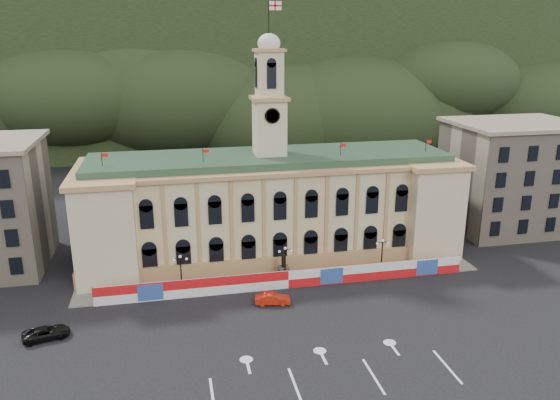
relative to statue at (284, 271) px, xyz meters
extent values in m
plane|color=black|center=(0.00, -18.00, -1.19)|extent=(260.00, 260.00, 0.00)
cube|color=black|center=(0.00, 112.00, 20.81)|extent=(230.00, 70.00, 44.00)
cube|color=#595651|center=(35.00, 92.00, 28.81)|extent=(22.00, 8.00, 14.00)
cube|color=#595651|center=(-48.00, 90.00, 24.81)|extent=(16.00, 7.00, 10.00)
cube|color=beige|center=(0.00, 10.00, 5.81)|extent=(55.00, 15.00, 14.00)
cube|color=tan|center=(0.00, 2.20, 0.01)|extent=(56.00, 0.80, 2.40)
cube|color=tan|center=(0.00, 10.00, 13.11)|extent=(56.20, 16.20, 0.60)
cube|color=#2F4F36|center=(0.00, 10.00, 13.81)|extent=(53.00, 13.00, 1.20)
cube|color=beige|center=(-23.50, 9.00, 5.81)|extent=(8.00, 17.00, 14.00)
cube|color=beige|center=(23.50, 9.00, 5.81)|extent=(8.00, 17.00, 14.00)
cube|color=beige|center=(0.00, 10.00, 18.41)|extent=(4.40, 4.40, 8.00)
cube|color=tan|center=(0.00, 10.00, 22.61)|extent=(5.20, 5.20, 0.50)
cube|color=beige|center=(0.00, 10.00, 25.91)|extent=(3.60, 3.60, 6.50)
cube|color=tan|center=(0.00, 10.00, 29.31)|extent=(4.20, 4.20, 0.40)
cylinder|color=black|center=(0.00, 7.70, 20.41)|extent=(2.20, 0.20, 2.20)
ellipsoid|color=silver|center=(0.00, 10.00, 30.21)|extent=(3.20, 3.20, 2.72)
cylinder|color=black|center=(0.00, 10.00, 33.41)|extent=(0.12, 0.12, 5.00)
cube|color=white|center=(0.90, 10.00, 35.21)|extent=(1.80, 0.04, 1.20)
cube|color=red|center=(0.90, 9.97, 35.21)|extent=(1.80, 0.02, 0.22)
cube|color=red|center=(0.90, 9.97, 35.21)|extent=(0.22, 0.02, 1.20)
cube|color=tan|center=(43.00, 13.00, 7.81)|extent=(20.00, 16.00, 18.00)
cube|color=gray|center=(43.00, 13.00, 17.11)|extent=(21.00, 17.00, 0.60)
cube|color=red|center=(0.00, -3.00, 0.06)|extent=(50.00, 0.25, 2.50)
cube|color=#2F4F9F|center=(-18.00, -3.14, 0.06)|extent=(3.20, 0.05, 2.20)
cube|color=#2F4F9F|center=(6.00, -3.14, 0.06)|extent=(3.20, 0.05, 2.20)
cube|color=#2F4F9F|center=(20.00, -3.14, 0.06)|extent=(3.20, 0.05, 2.20)
cube|color=slate|center=(0.00, -0.25, -1.11)|extent=(56.00, 5.50, 0.16)
cube|color=#595651|center=(0.00, 0.00, -0.29)|extent=(1.40, 1.40, 1.80)
cylinder|color=black|center=(0.00, 0.00, 1.41)|extent=(0.60, 0.60, 1.60)
sphere|color=black|center=(0.00, 0.00, 2.31)|extent=(0.44, 0.44, 0.44)
cylinder|color=black|center=(-14.00, -1.00, -1.04)|extent=(0.44, 0.44, 0.30)
cylinder|color=black|center=(-14.00, -1.00, 1.21)|extent=(0.18, 0.18, 4.80)
cube|color=black|center=(-14.00, -1.00, 3.51)|extent=(1.60, 0.08, 0.08)
sphere|color=silver|center=(-14.80, -1.00, 3.36)|extent=(0.36, 0.36, 0.36)
sphere|color=silver|center=(-13.20, -1.00, 3.36)|extent=(0.36, 0.36, 0.36)
sphere|color=silver|center=(-14.00, -1.00, 3.76)|extent=(0.40, 0.40, 0.40)
cylinder|color=black|center=(0.00, -1.00, -1.04)|extent=(0.44, 0.44, 0.30)
cylinder|color=black|center=(0.00, -1.00, 1.21)|extent=(0.18, 0.18, 4.80)
cube|color=black|center=(0.00, -1.00, 3.51)|extent=(1.60, 0.08, 0.08)
sphere|color=silver|center=(-0.80, -1.00, 3.36)|extent=(0.36, 0.36, 0.36)
sphere|color=silver|center=(0.80, -1.00, 3.36)|extent=(0.36, 0.36, 0.36)
sphere|color=silver|center=(0.00, -1.00, 3.76)|extent=(0.40, 0.40, 0.40)
cylinder|color=black|center=(14.00, -1.00, -1.04)|extent=(0.44, 0.44, 0.30)
cylinder|color=black|center=(14.00, -1.00, 1.21)|extent=(0.18, 0.18, 4.80)
cube|color=black|center=(14.00, -1.00, 3.51)|extent=(1.60, 0.08, 0.08)
sphere|color=silver|center=(13.20, -1.00, 3.36)|extent=(0.36, 0.36, 0.36)
sphere|color=silver|center=(14.80, -1.00, 3.36)|extent=(0.36, 0.36, 0.36)
sphere|color=silver|center=(14.00, -1.00, 3.76)|extent=(0.40, 0.40, 0.40)
imported|color=red|center=(-2.92, -7.00, -0.46)|extent=(2.89, 4.88, 1.45)
imported|color=black|center=(-29.27, -9.83, -0.49)|extent=(4.60, 6.10, 1.40)
camera|label=1|loc=(-14.73, -67.92, 31.46)|focal=35.00mm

